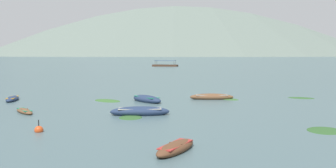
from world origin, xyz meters
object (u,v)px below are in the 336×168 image
Objects in this scene: rowboat_3 at (140,112)px; rowboat_7 at (24,111)px; rowboat_8 at (12,99)px; rowboat_5 at (176,148)px; ferry_0 at (165,65)px; mooring_buoy at (39,130)px; rowboat_1 at (147,99)px; rowboat_4 at (212,97)px.

rowboat_3 reaches higher than rowboat_7.
rowboat_7 is 0.77× the size of rowboat_8.
ferry_0 reaches higher than rowboat_5.
rowboat_8 is at bearing 121.24° from mooring_buoy.
rowboat_3 reaches higher than rowboat_1.
rowboat_1 is 1.10× the size of rowboat_8.
rowboat_3 reaches higher than rowboat_4.
rowboat_5 is 0.88× the size of rowboat_8.
ferry_0 is (6.70, 107.76, 0.32)m from rowboat_7.
rowboat_1 is at bearing 36.55° from rowboat_7.
rowboat_5 is 118.25m from ferry_0.
rowboat_7 is at bearing 175.95° from rowboat_3.
rowboat_1 is 7.27m from rowboat_3.
rowboat_1 is at bearing 99.83° from rowboat_5.
rowboat_8 is (-16.29, 17.41, -0.00)m from rowboat_5.
rowboat_3 is 1.41× the size of rowboat_5.
rowboat_1 is at bearing -88.73° from ferry_0.
mooring_buoy is at bearing -131.71° from rowboat_3.
rowboat_4 reaches higher than rowboat_5.
rowboat_1 is 0.91× the size of rowboat_4.
rowboat_7 is at bearing -57.96° from rowboat_8.
rowboat_1 is 0.89× the size of rowboat_3.
rowboat_3 is at bearing -88.73° from ferry_0.
rowboat_4 is 5.19× the size of mooring_buoy.
rowboat_5 is at bearing -74.06° from rowboat_3.
rowboat_7 is at bearing -93.56° from ferry_0.
rowboat_7 is at bearing -143.45° from rowboat_1.
rowboat_3 is 1.62× the size of rowboat_7.
ferry_0 is (-5.18, 118.13, 0.28)m from rowboat_5.
rowboat_7 is (-15.37, -8.69, -0.10)m from rowboat_4.
rowboat_8 is (-13.35, 0.42, -0.08)m from rowboat_1.
rowboat_1 reaches higher than rowboat_4.
rowboat_1 is 14.13m from mooring_buoy.
rowboat_4 is 1.38× the size of rowboat_5.
mooring_buoy is at bearing -59.63° from rowboat_7.
ferry_0 is 11.97× the size of mooring_buoy.
rowboat_8 reaches higher than rowboat_7.
ferry_0 reaches higher than rowboat_3.
rowboat_5 is 23.85m from rowboat_8.
rowboat_8 is 15.90m from mooring_buoy.
rowboat_7 is at bearing 138.89° from rowboat_5.
rowboat_5 is 1.15× the size of rowboat_7.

